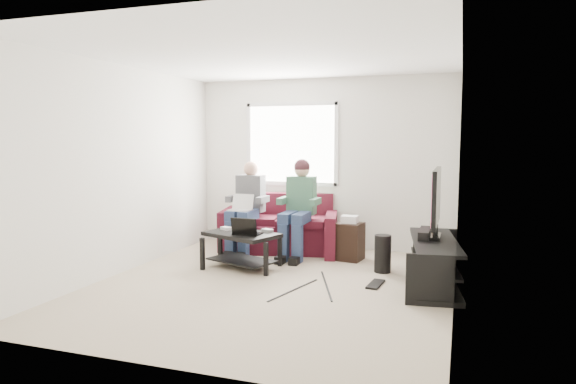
{
  "coord_description": "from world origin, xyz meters",
  "views": [
    {
      "loc": [
        2.03,
        -5.4,
        1.69
      ],
      "look_at": [
        -0.0,
        0.6,
        1.03
      ],
      "focal_mm": 32.0,
      "sensor_mm": 36.0,
      "label": 1
    }
  ],
  "objects": [
    {
      "name": "laptop_silver",
      "position": [
        -0.96,
        1.29,
        0.72
      ],
      "size": [
        0.36,
        0.28,
        0.24
      ],
      "primitive_type": null,
      "rotation": [
        0.0,
        0.0,
        0.22
      ],
      "color": "silver",
      "rests_on": "person_left"
    },
    {
      "name": "tv",
      "position": [
        1.77,
        0.71,
        0.99
      ],
      "size": [
        0.12,
        1.1,
        0.81
      ],
      "color": "black",
      "rests_on": "tv_stand"
    },
    {
      "name": "drink_cup",
      "position": [
        1.72,
        1.24,
        0.59
      ],
      "size": [
        0.08,
        0.08,
        0.12
      ],
      "primitive_type": "cylinder",
      "color": "#AC7A4A",
      "rests_on": "tv_stand"
    },
    {
      "name": "soundbar",
      "position": [
        1.65,
        0.71,
        0.58
      ],
      "size": [
        0.12,
        0.5,
        0.1
      ],
      "primitive_type": "cube",
      "color": "black",
      "rests_on": "tv_stand"
    },
    {
      "name": "wall_front",
      "position": [
        0.0,
        -2.25,
        1.3
      ],
      "size": [
        4.5,
        0.0,
        4.5
      ],
      "primitive_type": "plane",
      "rotation": [
        -1.57,
        0.0,
        0.0
      ],
      "color": "silver",
      "rests_on": "floor"
    },
    {
      "name": "console_black",
      "position": [
        1.77,
        0.56,
        0.32
      ],
      "size": [
        0.38,
        0.3,
        0.07
      ],
      "primitive_type": "cube",
      "color": "black",
      "rests_on": "tv_stand"
    },
    {
      "name": "tv_stand",
      "position": [
        1.77,
        0.61,
        0.24
      ],
      "size": [
        0.7,
        1.67,
        0.53
      ],
      "color": "black",
      "rests_on": "floor"
    },
    {
      "name": "ceiling",
      "position": [
        0.0,
        0.0,
        2.6
      ],
      "size": [
        4.5,
        4.5,
        0.0
      ],
      "primitive_type": "plane",
      "rotation": [
        3.14,
        0.0,
        0.0
      ],
      "color": "white",
      "rests_on": "wall_back"
    },
    {
      "name": "console_grey",
      "position": [
        1.77,
        0.91,
        0.32
      ],
      "size": [
        0.34,
        0.26,
        0.08
      ],
      "primitive_type": "cube",
      "color": "gray",
      "rests_on": "tv_stand"
    },
    {
      "name": "keyboard_floor",
      "position": [
        1.13,
        0.4,
        0.01
      ],
      "size": [
        0.17,
        0.41,
        0.02
      ],
      "primitive_type": "cube",
      "rotation": [
        0.0,
        0.0,
        -0.09
      ],
      "color": "black",
      "rests_on": "floor"
    },
    {
      "name": "floor",
      "position": [
        0.0,
        0.0,
        0.0
      ],
      "size": [
        4.5,
        4.5,
        0.0
      ],
      "primitive_type": "plane",
      "color": "#B6A68E",
      "rests_on": "ground"
    },
    {
      "name": "wall_right",
      "position": [
        2.0,
        0.0,
        1.3
      ],
      "size": [
        0.0,
        4.5,
        4.5
      ],
      "primitive_type": "plane",
      "rotation": [
        1.57,
        0.0,
        -1.57
      ],
      "color": "silver",
      "rests_on": "floor"
    },
    {
      "name": "console_white",
      "position": [
        1.77,
        0.21,
        0.31
      ],
      "size": [
        0.3,
        0.22,
        0.06
      ],
      "primitive_type": "cube",
      "color": "silver",
      "rests_on": "tv_stand"
    },
    {
      "name": "subwoofer",
      "position": [
        1.12,
        1.01,
        0.24
      ],
      "size": [
        0.21,
        0.21,
        0.48
      ],
      "primitive_type": "cylinder",
      "color": "black",
      "rests_on": "floor"
    },
    {
      "name": "controller_a",
      "position": [
        -0.93,
        0.75,
        0.49
      ],
      "size": [
        0.17,
        0.14,
        0.04
      ],
      "primitive_type": "cube",
      "rotation": [
        0.0,
        0.0,
        -0.46
      ],
      "color": "silver",
      "rests_on": "coffee_table"
    },
    {
      "name": "person_right",
      "position": [
        -0.16,
        1.53,
        0.8
      ],
      "size": [
        0.4,
        0.71,
        1.39
      ],
      "color": "navy",
      "rests_on": "sofa"
    },
    {
      "name": "controller_c",
      "position": [
        -0.35,
        0.78,
        0.49
      ],
      "size": [
        0.16,
        0.14,
        0.04
      ],
      "primitive_type": "cube",
      "rotation": [
        0.0,
        0.0,
        -0.44
      ],
      "color": "gray",
      "rests_on": "coffee_table"
    },
    {
      "name": "laptop_black",
      "position": [
        -0.53,
        0.55,
        0.59
      ],
      "size": [
        0.39,
        0.32,
        0.24
      ],
      "primitive_type": null,
      "rotation": [
        0.0,
        0.0,
        -0.25
      ],
      "color": "black",
      "rests_on": "coffee_table"
    },
    {
      "name": "person_left",
      "position": [
        -0.96,
        1.51,
        0.74
      ],
      "size": [
        0.4,
        0.7,
        1.35
      ],
      "color": "navy",
      "rests_on": "sofa"
    },
    {
      "name": "window",
      "position": [
        -0.5,
        2.23,
        1.6
      ],
      "size": [
        1.48,
        0.04,
        1.28
      ],
      "color": "white",
      "rests_on": "wall_back"
    },
    {
      "name": "controller_b",
      "position": [
        -0.75,
        0.81,
        0.49
      ],
      "size": [
        0.16,
        0.13,
        0.04
      ],
      "primitive_type": "cube",
      "rotation": [
        0.0,
        0.0,
        -0.37
      ],
      "color": "black",
      "rests_on": "coffee_table"
    },
    {
      "name": "sofa",
      "position": [
        -0.56,
        1.82,
        0.31
      ],
      "size": [
        1.97,
        1.14,
        0.84
      ],
      "color": "#48121A",
      "rests_on": "floor"
    },
    {
      "name": "wall_back",
      "position": [
        0.0,
        2.25,
        1.3
      ],
      "size": [
        4.5,
        0.0,
        4.5
      ],
      "primitive_type": "plane",
      "rotation": [
        1.57,
        0.0,
        0.0
      ],
      "color": "silver",
      "rests_on": "floor"
    },
    {
      "name": "coffee_table",
      "position": [
        -0.65,
        0.63,
        0.35
      ],
      "size": [
        1.08,
        0.87,
        0.47
      ],
      "color": "black",
      "rests_on": "floor"
    },
    {
      "name": "end_table",
      "position": [
        0.58,
        1.53,
        0.28
      ],
      "size": [
        0.35,
        0.35,
        0.62
      ],
      "color": "black",
      "rests_on": "floor"
    },
    {
      "name": "wall_left",
      "position": [
        -2.0,
        0.0,
        1.3
      ],
      "size": [
        0.0,
        4.5,
        4.5
      ],
      "primitive_type": "plane",
      "rotation": [
        1.57,
        0.0,
        1.57
      ],
      "color": "silver",
      "rests_on": "floor"
    }
  ]
}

